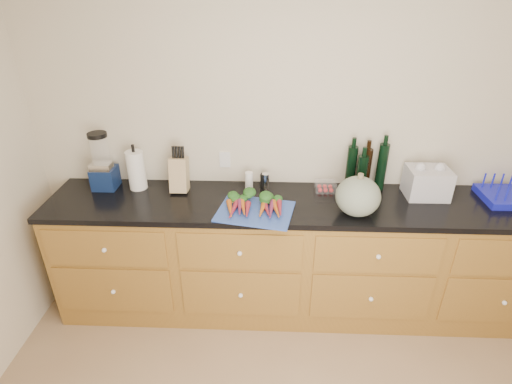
{
  "coord_description": "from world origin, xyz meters",
  "views": [
    {
      "loc": [
        -0.26,
        -1.13,
        2.29
      ],
      "look_at": [
        -0.35,
        1.2,
        1.06
      ],
      "focal_mm": 28.0,
      "sensor_mm": 36.0,
      "label": 1
    }
  ],
  "objects_px": {
    "tomato_box": "(325,186)",
    "dish_rack": "(511,195)",
    "blender_appliance": "(103,164)",
    "carrots": "(256,204)",
    "knife_block": "(179,175)",
    "cutting_board": "(255,211)",
    "squash": "(358,196)",
    "paper_towel": "(136,170)"
  },
  "relations": [
    {
      "from": "cutting_board",
      "to": "squash",
      "type": "bearing_deg",
      "value": 0.72
    },
    {
      "from": "squash",
      "to": "dish_rack",
      "type": "xyz_separation_m",
      "value": [
        1.11,
        0.23,
        -0.09
      ]
    },
    {
      "from": "cutting_board",
      "to": "tomato_box",
      "type": "height_order",
      "value": "tomato_box"
    },
    {
      "from": "tomato_box",
      "to": "dish_rack",
      "type": "bearing_deg",
      "value": -4.03
    },
    {
      "from": "paper_towel",
      "to": "carrots",
      "type": "bearing_deg",
      "value": -17.4
    },
    {
      "from": "cutting_board",
      "to": "dish_rack",
      "type": "bearing_deg",
      "value": 7.71
    },
    {
      "from": "carrots",
      "to": "tomato_box",
      "type": "height_order",
      "value": "same"
    },
    {
      "from": "knife_block",
      "to": "dish_rack",
      "type": "height_order",
      "value": "knife_block"
    },
    {
      "from": "paper_towel",
      "to": "knife_block",
      "type": "relative_size",
      "value": 1.17
    },
    {
      "from": "carrots",
      "to": "squash",
      "type": "distance_m",
      "value": 0.67
    },
    {
      "from": "cutting_board",
      "to": "dish_rack",
      "type": "xyz_separation_m",
      "value": [
        1.77,
        0.24,
        0.03
      ]
    },
    {
      "from": "squash",
      "to": "dish_rack",
      "type": "relative_size",
      "value": 0.74
    },
    {
      "from": "paper_towel",
      "to": "dish_rack",
      "type": "relative_size",
      "value": 0.73
    },
    {
      "from": "tomato_box",
      "to": "knife_block",
      "type": "bearing_deg",
      "value": -178.38
    },
    {
      "from": "squash",
      "to": "blender_appliance",
      "type": "xyz_separation_m",
      "value": [
        -1.78,
        0.31,
        0.06
      ]
    },
    {
      "from": "carrots",
      "to": "squash",
      "type": "xyz_separation_m",
      "value": [
        0.66,
        -0.04,
        0.09
      ]
    },
    {
      "from": "paper_towel",
      "to": "tomato_box",
      "type": "relative_size",
      "value": 1.93
    },
    {
      "from": "blender_appliance",
      "to": "tomato_box",
      "type": "xyz_separation_m",
      "value": [
        1.62,
        0.01,
        -0.15
      ]
    },
    {
      "from": "paper_towel",
      "to": "squash",
      "type": "bearing_deg",
      "value": -11.44
    },
    {
      "from": "squash",
      "to": "tomato_box",
      "type": "height_order",
      "value": "squash"
    },
    {
      "from": "cutting_board",
      "to": "tomato_box",
      "type": "bearing_deg",
      "value": 33.54
    },
    {
      "from": "carrots",
      "to": "dish_rack",
      "type": "distance_m",
      "value": 1.78
    },
    {
      "from": "blender_appliance",
      "to": "dish_rack",
      "type": "height_order",
      "value": "blender_appliance"
    },
    {
      "from": "knife_block",
      "to": "blender_appliance",
      "type": "bearing_deg",
      "value": 178.18
    },
    {
      "from": "carrots",
      "to": "knife_block",
      "type": "bearing_deg",
      "value": 155.54
    },
    {
      "from": "dish_rack",
      "to": "blender_appliance",
      "type": "bearing_deg",
      "value": 178.46
    },
    {
      "from": "cutting_board",
      "to": "dish_rack",
      "type": "relative_size",
      "value": 1.24
    },
    {
      "from": "paper_towel",
      "to": "knife_block",
      "type": "distance_m",
      "value": 0.32
    },
    {
      "from": "blender_appliance",
      "to": "carrots",
      "type": "bearing_deg",
      "value": -13.71
    },
    {
      "from": "blender_appliance",
      "to": "dish_rack",
      "type": "bearing_deg",
      "value": -1.54
    },
    {
      "from": "carrots",
      "to": "dish_rack",
      "type": "height_order",
      "value": "dish_rack"
    },
    {
      "from": "tomato_box",
      "to": "carrots",
      "type": "bearing_deg",
      "value": -150.22
    },
    {
      "from": "carrots",
      "to": "paper_towel",
      "type": "distance_m",
      "value": 0.93
    },
    {
      "from": "squash",
      "to": "blender_appliance",
      "type": "bearing_deg",
      "value": 170.14
    },
    {
      "from": "blender_appliance",
      "to": "tomato_box",
      "type": "bearing_deg",
      "value": 0.44
    },
    {
      "from": "carrots",
      "to": "tomato_box",
      "type": "relative_size",
      "value": 2.69
    },
    {
      "from": "tomato_box",
      "to": "dish_rack",
      "type": "xyz_separation_m",
      "value": [
        1.28,
        -0.09,
        0.0
      ]
    },
    {
      "from": "knife_block",
      "to": "squash",
      "type": "bearing_deg",
      "value": -13.41
    },
    {
      "from": "paper_towel",
      "to": "dish_rack",
      "type": "xyz_separation_m",
      "value": [
        2.65,
        -0.08,
        -0.1
      ]
    },
    {
      "from": "cutting_board",
      "to": "paper_towel",
      "type": "bearing_deg",
      "value": 159.96
    },
    {
      "from": "tomato_box",
      "to": "paper_towel",
      "type": "bearing_deg",
      "value": -179.58
    },
    {
      "from": "blender_appliance",
      "to": "knife_block",
      "type": "bearing_deg",
      "value": -1.82
    }
  ]
}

